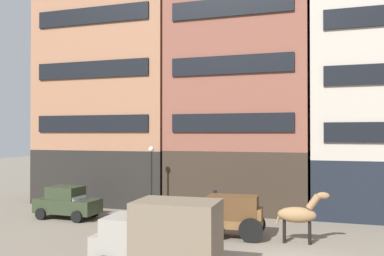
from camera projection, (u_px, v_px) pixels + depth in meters
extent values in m
cube|color=black|center=(112.00, 175.00, 30.24)|extent=(9.74, 5.65, 3.75)
cube|color=#9E6B4C|center=(113.00, 75.00, 30.33)|extent=(9.74, 5.65, 10.73)
cube|color=black|center=(91.00, 124.00, 27.54)|extent=(8.18, 0.12, 1.10)
cube|color=black|center=(91.00, 69.00, 27.59)|extent=(8.18, 0.12, 1.10)
cube|color=black|center=(92.00, 16.00, 27.64)|extent=(8.18, 0.12, 1.10)
cube|color=#33281E|center=(240.00, 179.00, 27.35)|extent=(8.74, 5.65, 3.81)
cube|color=brown|center=(240.00, 46.00, 27.47)|extent=(8.74, 5.65, 13.73)
cube|color=black|center=(231.00, 123.00, 24.65)|extent=(7.34, 0.12, 1.10)
cube|color=black|center=(231.00, 65.00, 24.70)|extent=(7.34, 0.12, 1.10)
cube|color=black|center=(231.00, 7.00, 24.75)|extent=(7.34, 0.12, 1.10)
cube|color=brown|center=(233.00, 223.00, 19.53)|extent=(2.78, 1.47, 0.36)
cube|color=brown|center=(233.00, 207.00, 19.54)|extent=(2.36, 1.25, 1.10)
cube|color=brown|center=(258.00, 214.00, 19.26)|extent=(0.47, 1.06, 0.50)
cylinder|color=black|center=(254.00, 224.00, 20.00)|extent=(1.10, 0.15, 1.10)
cylinder|color=black|center=(251.00, 231.00, 18.62)|extent=(1.10, 0.15, 1.10)
cylinder|color=black|center=(217.00, 222.00, 20.44)|extent=(1.10, 0.15, 1.10)
cylinder|color=black|center=(211.00, 228.00, 19.07)|extent=(1.10, 0.15, 1.10)
ellipsoid|color=#937047|center=(297.00, 215.00, 18.65)|extent=(1.73, 0.71, 0.70)
cylinder|color=#937047|center=(314.00, 202.00, 18.48)|extent=(0.68, 0.36, 0.76)
ellipsoid|color=#937047|center=(323.00, 196.00, 18.39)|extent=(0.57, 0.28, 0.30)
cylinder|color=#937047|center=(278.00, 217.00, 18.85)|extent=(0.27, 0.12, 0.65)
cylinder|color=black|center=(310.00, 232.00, 18.68)|extent=(0.14, 0.14, 0.95)
cylinder|color=black|center=(310.00, 234.00, 18.33)|extent=(0.14, 0.14, 0.95)
cylinder|color=black|center=(284.00, 231.00, 18.95)|extent=(0.14, 0.14, 0.95)
cylinder|color=black|center=(284.00, 232.00, 18.60)|extent=(0.14, 0.14, 0.95)
cube|color=gray|center=(128.00, 237.00, 14.51)|extent=(1.46, 1.75, 1.50)
cube|color=gray|center=(109.00, 245.00, 14.70)|extent=(0.95, 1.48, 0.80)
cube|color=#756651|center=(177.00, 232.00, 14.02)|extent=(2.87, 2.00, 2.10)
cube|color=silver|center=(116.00, 229.00, 14.64)|extent=(0.24, 1.37, 0.64)
cylinder|color=black|center=(127.00, 253.00, 15.54)|extent=(0.85, 0.25, 0.84)
cube|color=#2D3823|center=(68.00, 206.00, 24.02)|extent=(3.75, 1.71, 0.80)
cube|color=#2D3823|center=(66.00, 192.00, 24.08)|extent=(1.84, 1.49, 0.70)
cube|color=silver|center=(78.00, 195.00, 23.79)|extent=(0.38, 1.32, 0.56)
cylinder|color=black|center=(94.00, 211.00, 24.40)|extent=(0.67, 0.20, 0.66)
cylinder|color=black|center=(77.00, 217.00, 22.82)|extent=(0.67, 0.20, 0.66)
cylinder|color=black|center=(60.00, 209.00, 25.21)|extent=(0.67, 0.20, 0.66)
cylinder|color=black|center=(41.00, 214.00, 23.63)|extent=(0.67, 0.20, 0.66)
cylinder|color=black|center=(213.00, 215.00, 22.70)|extent=(0.16, 0.16, 0.85)
cylinder|color=black|center=(217.00, 216.00, 22.64)|extent=(0.16, 0.16, 0.85)
cylinder|color=black|center=(215.00, 202.00, 22.68)|extent=(0.48, 0.48, 0.62)
sphere|color=tan|center=(215.00, 194.00, 22.69)|extent=(0.22, 0.22, 0.22)
cylinder|color=black|center=(215.00, 192.00, 22.69)|extent=(0.28, 0.28, 0.02)
cylinder|color=black|center=(215.00, 191.00, 22.69)|extent=(0.18, 0.18, 0.09)
cylinder|color=black|center=(151.00, 184.00, 24.61)|extent=(0.12, 0.12, 3.80)
sphere|color=silver|center=(151.00, 149.00, 24.63)|extent=(0.32, 0.32, 0.32)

